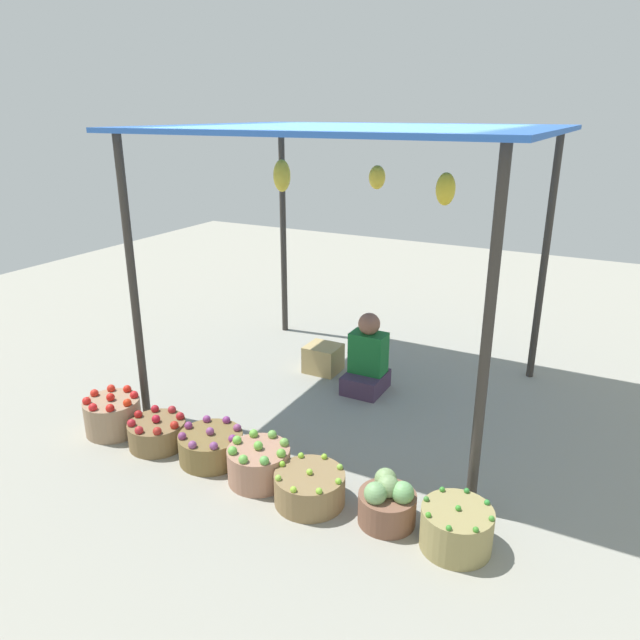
{
  "coord_description": "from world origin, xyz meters",
  "views": [
    {
      "loc": [
        2.13,
        -4.69,
        2.57
      ],
      "look_at": [
        0.0,
        -0.64,
        0.95
      ],
      "focal_mm": 33.18,
      "sensor_mm": 36.0,
      "label": 1
    }
  ],
  "objects_px": {
    "vendor_person": "(367,361)",
    "basket_green_apples": "(259,464)",
    "basket_limes": "(310,488)",
    "wooden_crate_near_vendor": "(323,358)",
    "basket_purple_onions": "(211,446)",
    "basket_red_tomatoes": "(113,415)",
    "basket_cabbages": "(387,502)",
    "basket_green_chilies": "(456,528)",
    "basket_red_apples": "(157,432)"
  },
  "relations": [
    {
      "from": "vendor_person",
      "to": "basket_green_apples",
      "type": "relative_size",
      "value": 1.69
    },
    {
      "from": "basket_limes",
      "to": "wooden_crate_near_vendor",
      "type": "height_order",
      "value": "wooden_crate_near_vendor"
    },
    {
      "from": "basket_purple_onions",
      "to": "wooden_crate_near_vendor",
      "type": "height_order",
      "value": "wooden_crate_near_vendor"
    },
    {
      "from": "basket_red_tomatoes",
      "to": "wooden_crate_near_vendor",
      "type": "bearing_deg",
      "value": 62.31
    },
    {
      "from": "basket_cabbages",
      "to": "basket_green_chilies",
      "type": "bearing_deg",
      "value": -2.82
    },
    {
      "from": "basket_green_apples",
      "to": "basket_limes",
      "type": "distance_m",
      "value": 0.45
    },
    {
      "from": "basket_purple_onions",
      "to": "basket_red_apples",
      "type": "bearing_deg",
      "value": -176.47
    },
    {
      "from": "basket_purple_onions",
      "to": "basket_green_chilies",
      "type": "bearing_deg",
      "value": -2.45
    },
    {
      "from": "wooden_crate_near_vendor",
      "to": "basket_green_chilies",
      "type": "bearing_deg",
      "value": -45.23
    },
    {
      "from": "vendor_person",
      "to": "basket_cabbages",
      "type": "distance_m",
      "value": 1.98
    },
    {
      "from": "basket_green_chilies",
      "to": "wooden_crate_near_vendor",
      "type": "height_order",
      "value": "basket_green_chilies"
    },
    {
      "from": "basket_green_chilies",
      "to": "wooden_crate_near_vendor",
      "type": "bearing_deg",
      "value": 134.77
    },
    {
      "from": "basket_red_apples",
      "to": "basket_green_chilies",
      "type": "distance_m",
      "value": 2.47
    },
    {
      "from": "basket_red_apples",
      "to": "basket_purple_onions",
      "type": "xyz_separation_m",
      "value": [
        0.52,
        0.03,
        0.0
      ]
    },
    {
      "from": "basket_green_chilies",
      "to": "basket_cabbages",
      "type": "bearing_deg",
      "value": 177.18
    },
    {
      "from": "basket_cabbages",
      "to": "basket_red_apples",
      "type": "bearing_deg",
      "value": 179.18
    },
    {
      "from": "basket_red_apples",
      "to": "basket_limes",
      "type": "bearing_deg",
      "value": -3.08
    },
    {
      "from": "basket_red_tomatoes",
      "to": "wooden_crate_near_vendor",
      "type": "relative_size",
      "value": 1.33
    },
    {
      "from": "basket_red_apples",
      "to": "wooden_crate_near_vendor",
      "type": "height_order",
      "value": "wooden_crate_near_vendor"
    },
    {
      "from": "basket_purple_onions",
      "to": "wooden_crate_near_vendor",
      "type": "distance_m",
      "value": 1.88
    },
    {
      "from": "basket_purple_onions",
      "to": "basket_green_chilies",
      "type": "xyz_separation_m",
      "value": [
        1.95,
        -0.08,
        0.02
      ]
    },
    {
      "from": "basket_green_apples",
      "to": "basket_green_chilies",
      "type": "xyz_separation_m",
      "value": [
        1.47,
        -0.03,
        -0.0
      ]
    },
    {
      "from": "basket_green_apples",
      "to": "basket_cabbages",
      "type": "height_order",
      "value": "basket_cabbages"
    },
    {
      "from": "basket_cabbages",
      "to": "basket_green_apples",
      "type": "bearing_deg",
      "value": 179.76
    },
    {
      "from": "basket_red_tomatoes",
      "to": "basket_cabbages",
      "type": "bearing_deg",
      "value": -0.53
    },
    {
      "from": "basket_green_chilies",
      "to": "basket_purple_onions",
      "type": "bearing_deg",
      "value": 177.55
    },
    {
      "from": "vendor_person",
      "to": "basket_red_apples",
      "type": "height_order",
      "value": "vendor_person"
    },
    {
      "from": "basket_green_apples",
      "to": "wooden_crate_near_vendor",
      "type": "bearing_deg",
      "value": 103.87
    },
    {
      "from": "basket_purple_onions",
      "to": "basket_cabbages",
      "type": "relative_size",
      "value": 1.3
    },
    {
      "from": "basket_red_apples",
      "to": "basket_limes",
      "type": "distance_m",
      "value": 1.45
    },
    {
      "from": "vendor_person",
      "to": "basket_purple_onions",
      "type": "distance_m",
      "value": 1.8
    },
    {
      "from": "basket_limes",
      "to": "basket_cabbages",
      "type": "relative_size",
      "value": 1.29
    },
    {
      "from": "basket_purple_onions",
      "to": "basket_green_chilies",
      "type": "distance_m",
      "value": 1.96
    },
    {
      "from": "vendor_person",
      "to": "wooden_crate_near_vendor",
      "type": "relative_size",
      "value": 2.26
    },
    {
      "from": "basket_cabbages",
      "to": "wooden_crate_near_vendor",
      "type": "relative_size",
      "value": 1.11
    },
    {
      "from": "basket_red_tomatoes",
      "to": "basket_limes",
      "type": "relative_size",
      "value": 0.93
    },
    {
      "from": "basket_red_tomatoes",
      "to": "basket_purple_onions",
      "type": "height_order",
      "value": "basket_red_tomatoes"
    },
    {
      "from": "vendor_person",
      "to": "basket_green_apples",
      "type": "height_order",
      "value": "vendor_person"
    },
    {
      "from": "basket_red_tomatoes",
      "to": "wooden_crate_near_vendor",
      "type": "distance_m",
      "value": 2.17
    },
    {
      "from": "basket_purple_onions",
      "to": "basket_limes",
      "type": "height_order",
      "value": "basket_purple_onions"
    },
    {
      "from": "wooden_crate_near_vendor",
      "to": "vendor_person",
      "type": "bearing_deg",
      "value": -18.08
    },
    {
      "from": "basket_purple_onions",
      "to": "basket_green_chilies",
      "type": "height_order",
      "value": "basket_green_chilies"
    },
    {
      "from": "basket_green_chilies",
      "to": "basket_green_apples",
      "type": "bearing_deg",
      "value": 178.94
    },
    {
      "from": "basket_green_chilies",
      "to": "basket_limes",
      "type": "bearing_deg",
      "value": -178.52
    },
    {
      "from": "basket_red_tomatoes",
      "to": "basket_red_apples",
      "type": "distance_m",
      "value": 0.48
    },
    {
      "from": "basket_red_apples",
      "to": "basket_green_apples",
      "type": "relative_size",
      "value": 1.0
    },
    {
      "from": "basket_green_apples",
      "to": "basket_cabbages",
      "type": "distance_m",
      "value": 1.0
    },
    {
      "from": "basket_green_apples",
      "to": "wooden_crate_near_vendor",
      "type": "relative_size",
      "value": 1.34
    },
    {
      "from": "basket_limes",
      "to": "vendor_person",
      "type": "bearing_deg",
      "value": 101.05
    },
    {
      "from": "basket_red_apples",
      "to": "basket_green_apples",
      "type": "height_order",
      "value": "basket_green_apples"
    }
  ]
}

